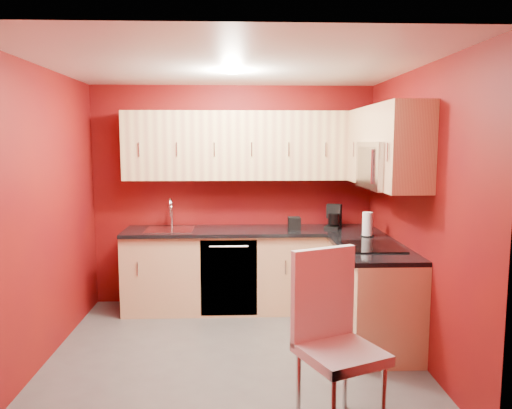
{
  "coord_description": "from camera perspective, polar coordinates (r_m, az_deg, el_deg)",
  "views": [
    {
      "loc": [
        0.03,
        -4.24,
        1.87
      ],
      "look_at": [
        0.22,
        0.55,
        1.26
      ],
      "focal_mm": 35.0,
      "sensor_mm": 36.0,
      "label": 1
    }
  ],
  "objects": [
    {
      "name": "napkin_holder",
      "position": [
        5.46,
        4.4,
        -2.18
      ],
      "size": [
        0.13,
        0.13,
        0.14
      ],
      "primitive_type": null,
      "rotation": [
        0.0,
        0.0,
        0.0
      ],
      "color": "black",
      "rests_on": "countertop_back"
    },
    {
      "name": "dishwasher_front",
      "position": [
        5.34,
        -3.12,
        -8.38
      ],
      "size": [
        0.6,
        0.02,
        0.82
      ],
      "primitive_type": "cube",
      "color": "black",
      "rests_on": "base_cabinets_back"
    },
    {
      "name": "base_cabinets_right",
      "position": [
        4.88,
        13.08,
        -10.1
      ],
      "size": [
        0.6,
        1.3,
        0.87
      ],
      "primitive_type": "cube",
      "color": "tan",
      "rests_on": "floor"
    },
    {
      "name": "dining_chair",
      "position": [
        3.37,
        9.67,
        -15.39
      ],
      "size": [
        0.63,
        0.64,
        1.17
      ],
      "primitive_type": null,
      "rotation": [
        0.0,
        0.0,
        0.41
      ],
      "color": "silver",
      "rests_on": "floor"
    },
    {
      "name": "floor",
      "position": [
        4.63,
        -2.61,
        -16.62
      ],
      "size": [
        3.2,
        3.2,
        0.0
      ],
      "primitive_type": "plane",
      "color": "#504D4B",
      "rests_on": "ground"
    },
    {
      "name": "ceiling",
      "position": [
        4.28,
        -2.81,
        15.64
      ],
      "size": [
        3.2,
        3.2,
        0.0
      ],
      "primitive_type": "plane",
      "rotation": [
        3.14,
        0.0,
        0.0
      ],
      "color": "white",
      "rests_on": "wall_back"
    },
    {
      "name": "microwave",
      "position": [
        4.65,
        14.8,
        4.37
      ],
      "size": [
        0.42,
        0.76,
        0.42
      ],
      "color": "silver",
      "rests_on": "upper_cabinets_right"
    },
    {
      "name": "countertop_right",
      "position": [
        4.75,
        13.11,
        -4.91
      ],
      "size": [
        0.63,
        1.27,
        0.04
      ],
      "primitive_type": "cube",
      "color": "black",
      "rests_on": "base_cabinets_right"
    },
    {
      "name": "downlight",
      "position": [
        4.58,
        -2.77,
        14.91
      ],
      "size": [
        0.2,
        0.2,
        0.01
      ],
      "primitive_type": "cylinder",
      "color": "white",
      "rests_on": "ceiling"
    },
    {
      "name": "countertop_back",
      "position": [
        5.51,
        -0.51,
        -3.04
      ],
      "size": [
        2.8,
        0.63,
        0.04
      ],
      "primitive_type": "cube",
      "color": "black",
      "rests_on": "base_cabinets_back"
    },
    {
      "name": "base_cabinets_back",
      "position": [
        5.63,
        -0.51,
        -7.57
      ],
      "size": [
        2.8,
        0.6,
        0.87
      ],
      "primitive_type": "cube",
      "color": "tan",
      "rests_on": "floor"
    },
    {
      "name": "cooktop",
      "position": [
        4.71,
        13.17,
        -4.7
      ],
      "size": [
        0.5,
        0.55,
        0.01
      ],
      "primitive_type": "cube",
      "color": "black",
      "rests_on": "countertop_right"
    },
    {
      "name": "sink",
      "position": [
        5.57,
        -9.82,
        -2.48
      ],
      "size": [
        0.52,
        0.42,
        0.35
      ],
      "color": "silver",
      "rests_on": "countertop_back"
    },
    {
      "name": "wall_left",
      "position": [
        4.58,
        -23.14,
        -1.16
      ],
      "size": [
        0.0,
        3.0,
        3.0
      ],
      "primitive_type": "plane",
      "rotation": [
        1.57,
        0.0,
        1.57
      ],
      "color": "maroon",
      "rests_on": "floor"
    },
    {
      "name": "paper_towel",
      "position": [
        5.21,
        12.62,
        -2.21
      ],
      "size": [
        0.17,
        0.17,
        0.25
      ],
      "primitive_type": null,
      "rotation": [
        0.0,
        0.0,
        -0.22
      ],
      "color": "silver",
      "rests_on": "countertop_right"
    },
    {
      "name": "wall_front",
      "position": [
        2.81,
        -2.92,
        -5.59
      ],
      "size": [
        3.2,
        0.0,
        3.2
      ],
      "primitive_type": "plane",
      "rotation": [
        -1.57,
        0.0,
        0.0
      ],
      "color": "maroon",
      "rests_on": "floor"
    },
    {
      "name": "upper_cabinets_right",
      "position": [
        4.88,
        14.4,
        7.18
      ],
      "size": [
        0.35,
        1.55,
        0.75
      ],
      "color": "#E5C981",
      "rests_on": "wall_right"
    },
    {
      "name": "coffee_maker",
      "position": [
        5.61,
        8.79,
        -1.37
      ],
      "size": [
        0.23,
        0.26,
        0.26
      ],
      "primitive_type": null,
      "rotation": [
        0.0,
        0.0,
        -0.43
      ],
      "color": "black",
      "rests_on": "countertop_back"
    },
    {
      "name": "wall_right",
      "position": [
        4.56,
        17.84,
        -0.97
      ],
      "size": [
        0.0,
        3.0,
        3.0
      ],
      "primitive_type": "plane",
      "rotation": [
        1.57,
        0.0,
        -1.57
      ],
      "color": "maroon",
      "rests_on": "floor"
    },
    {
      "name": "upper_cabinets_back",
      "position": [
        5.56,
        -0.56,
        6.74
      ],
      "size": [
        2.8,
        0.35,
        0.75
      ],
      "primitive_type": "cube",
      "color": "#E5C981",
      "rests_on": "wall_back"
    },
    {
      "name": "wall_back",
      "position": [
        5.77,
        -2.6,
        1.03
      ],
      "size": [
        3.2,
        0.0,
        3.2
      ],
      "primitive_type": "plane",
      "rotation": [
        1.57,
        0.0,
        0.0
      ],
      "color": "maroon",
      "rests_on": "floor"
    }
  ]
}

